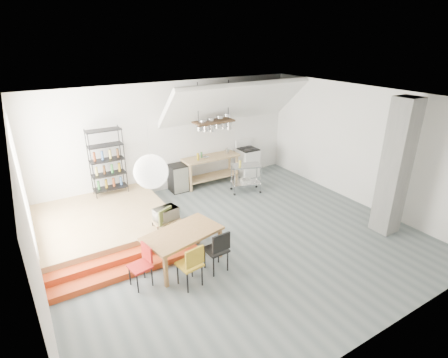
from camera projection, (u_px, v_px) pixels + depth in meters
floor at (236, 239)px, 8.12m from camera, size 8.00×8.00×0.00m
wall_back at (172, 137)px, 10.27m from camera, size 8.00×0.04×3.20m
wall_left at (29, 223)px, 5.59m from camera, size 0.04×7.00×3.20m
wall_right at (361, 146)px, 9.42m from camera, size 0.04×7.00×3.20m
ceiling at (239, 100)px, 6.89m from camera, size 8.00×7.00×0.02m
slope_ceiling at (235, 102)px, 10.29m from camera, size 4.40×1.44×1.32m
window_pane at (22, 181)px, 6.70m from camera, size 0.02×2.50×2.20m
platform at (105, 223)px, 8.42m from camera, size 3.00×3.00×0.40m
step_lower at (130, 270)px, 6.93m from camera, size 3.00×0.35×0.13m
step_upper at (124, 258)px, 7.18m from camera, size 3.00×0.35×0.27m
concrete_column at (395, 168)px, 7.90m from camera, size 0.50×0.50×3.20m
kitchen_counter at (211, 165)px, 10.89m from camera, size 1.80×0.60×0.91m
stove at (248, 162)px, 11.62m from camera, size 0.60×0.60×1.18m
pot_rack at (215, 124)px, 10.21m from camera, size 1.20×0.50×1.43m
wire_shelving at (107, 161)px, 9.18m from camera, size 0.88×0.38×1.80m
microwave_shelf at (166, 220)px, 7.83m from camera, size 0.60×0.40×0.16m
paper_lantern at (151, 172)px, 6.04m from camera, size 0.60×0.60×0.60m
dining_table at (183, 236)px, 7.02m from camera, size 1.69×1.18×0.73m
chair_mustard at (192, 263)px, 6.38m from camera, size 0.47×0.47×0.90m
chair_black at (218, 248)px, 6.81m from camera, size 0.44×0.44×0.91m
chair_olive at (170, 225)px, 7.64m from camera, size 0.55×0.55×0.91m
chair_red at (143, 262)px, 6.47m from camera, size 0.44×0.44×0.82m
rolling_cart at (246, 174)px, 10.36m from camera, size 0.97×0.73×0.85m
mini_fridge at (178, 178)px, 10.48m from camera, size 0.49×0.49×0.83m
microwave at (166, 214)px, 7.77m from camera, size 0.56×0.42×0.28m
bowl at (206, 157)px, 10.63m from camera, size 0.26×0.26×0.05m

